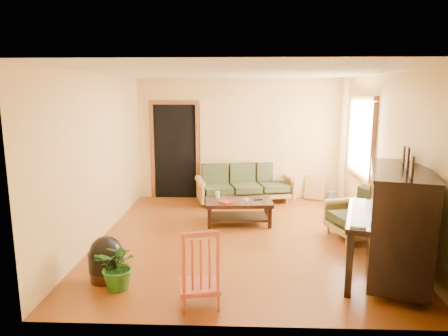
{
  "coord_description": "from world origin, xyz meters",
  "views": [
    {
      "loc": [
        -0.05,
        -6.12,
        2.29
      ],
      "look_at": [
        -0.29,
        0.2,
        1.1
      ],
      "focal_mm": 32.0,
      "sensor_mm": 36.0,
      "label": 1
    }
  ],
  "objects_px": {
    "potted_plant": "(119,265)",
    "sofa": "(245,182)",
    "red_chair": "(199,266)",
    "ceramic_crock": "(332,196)",
    "coffee_table": "(239,212)",
    "piano": "(397,225)",
    "footstool": "(106,264)",
    "armchair": "(355,213)"
  },
  "relations": [
    {
      "from": "potted_plant",
      "to": "sofa",
      "type": "bearing_deg",
      "value": 68.37
    },
    {
      "from": "red_chair",
      "to": "ceramic_crock",
      "type": "bearing_deg",
      "value": 48.52
    },
    {
      "from": "coffee_table",
      "to": "piano",
      "type": "distance_m",
      "value": 2.87
    },
    {
      "from": "sofa",
      "to": "coffee_table",
      "type": "relative_size",
      "value": 1.72
    },
    {
      "from": "footstool",
      "to": "ceramic_crock",
      "type": "xyz_separation_m",
      "value": [
        3.63,
        3.78,
        -0.09
      ]
    },
    {
      "from": "piano",
      "to": "red_chair",
      "type": "relative_size",
      "value": 1.76
    },
    {
      "from": "piano",
      "to": "footstool",
      "type": "bearing_deg",
      "value": -160.29
    },
    {
      "from": "armchair",
      "to": "sofa",
      "type": "bearing_deg",
      "value": 112.74
    },
    {
      "from": "sofa",
      "to": "red_chair",
      "type": "bearing_deg",
      "value": -111.44
    },
    {
      "from": "sofa",
      "to": "ceramic_crock",
      "type": "distance_m",
      "value": 1.89
    },
    {
      "from": "sofa",
      "to": "footstool",
      "type": "bearing_deg",
      "value": -129.72
    },
    {
      "from": "red_chair",
      "to": "ceramic_crock",
      "type": "height_order",
      "value": "red_chair"
    },
    {
      "from": "footstool",
      "to": "potted_plant",
      "type": "bearing_deg",
      "value": -44.74
    },
    {
      "from": "footstool",
      "to": "sofa",
      "type": "bearing_deg",
      "value": 64.11
    },
    {
      "from": "sofa",
      "to": "potted_plant",
      "type": "xyz_separation_m",
      "value": [
        -1.54,
        -3.89,
        -0.14
      ]
    },
    {
      "from": "piano",
      "to": "ceramic_crock",
      "type": "xyz_separation_m",
      "value": [
        0.05,
        3.61,
        -0.59
      ]
    },
    {
      "from": "coffee_table",
      "to": "red_chair",
      "type": "relative_size",
      "value": 1.3
    },
    {
      "from": "armchair",
      "to": "ceramic_crock",
      "type": "bearing_deg",
      "value": 69.08
    },
    {
      "from": "piano",
      "to": "red_chair",
      "type": "bearing_deg",
      "value": -145.87
    },
    {
      "from": "piano",
      "to": "coffee_table",
      "type": "bearing_deg",
      "value": 150.41
    },
    {
      "from": "coffee_table",
      "to": "potted_plant",
      "type": "xyz_separation_m",
      "value": [
        -1.41,
        -2.46,
        0.08
      ]
    },
    {
      "from": "coffee_table",
      "to": "footstool",
      "type": "distance_m",
      "value": 2.76
    },
    {
      "from": "coffee_table",
      "to": "potted_plant",
      "type": "distance_m",
      "value": 2.83
    },
    {
      "from": "sofa",
      "to": "coffee_table",
      "type": "height_order",
      "value": "sofa"
    },
    {
      "from": "coffee_table",
      "to": "footstool",
      "type": "xyz_separation_m",
      "value": [
        -1.64,
        -2.23,
        -0.01
      ]
    },
    {
      "from": "ceramic_crock",
      "to": "potted_plant",
      "type": "bearing_deg",
      "value": -130.3
    },
    {
      "from": "sofa",
      "to": "potted_plant",
      "type": "bearing_deg",
      "value": -125.46
    },
    {
      "from": "sofa",
      "to": "footstool",
      "type": "xyz_separation_m",
      "value": [
        -1.78,
        -3.66,
        -0.22
      ]
    },
    {
      "from": "armchair",
      "to": "red_chair",
      "type": "relative_size",
      "value": 0.93
    },
    {
      "from": "piano",
      "to": "ceramic_crock",
      "type": "height_order",
      "value": "piano"
    },
    {
      "from": "sofa",
      "to": "ceramic_crock",
      "type": "xyz_separation_m",
      "value": [
        1.86,
        0.12,
        -0.32
      ]
    },
    {
      "from": "sofa",
      "to": "coffee_table",
      "type": "xyz_separation_m",
      "value": [
        -0.14,
        -1.43,
        -0.22
      ]
    },
    {
      "from": "piano",
      "to": "footstool",
      "type": "height_order",
      "value": "piano"
    },
    {
      "from": "ceramic_crock",
      "to": "piano",
      "type": "bearing_deg",
      "value": -90.81
    },
    {
      "from": "ceramic_crock",
      "to": "potted_plant",
      "type": "height_order",
      "value": "potted_plant"
    },
    {
      "from": "red_chair",
      "to": "footstool",
      "type": "bearing_deg",
      "value": 142.84
    },
    {
      "from": "armchair",
      "to": "red_chair",
      "type": "bearing_deg",
      "value": -153.44
    },
    {
      "from": "coffee_table",
      "to": "footstool",
      "type": "bearing_deg",
      "value": -126.36
    },
    {
      "from": "red_chair",
      "to": "ceramic_crock",
      "type": "distance_m",
      "value": 4.98
    },
    {
      "from": "red_chair",
      "to": "potted_plant",
      "type": "xyz_separation_m",
      "value": [
        -0.98,
        0.33,
        -0.16
      ]
    },
    {
      "from": "piano",
      "to": "potted_plant",
      "type": "height_order",
      "value": "piano"
    },
    {
      "from": "sofa",
      "to": "armchair",
      "type": "bearing_deg",
      "value": -64.07
    }
  ]
}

